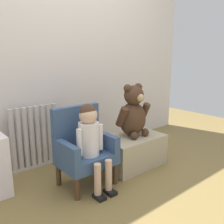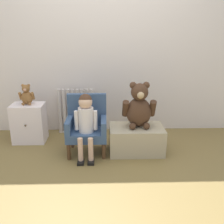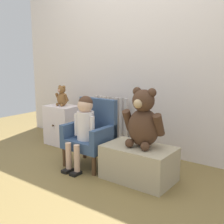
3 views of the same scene
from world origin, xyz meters
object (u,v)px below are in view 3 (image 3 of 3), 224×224
Objects in this scene: radiator at (111,122)px; small_teddy_bear at (62,97)px; child_figure at (84,122)px; small_dresser at (62,125)px; low_bench at (139,163)px; child_armchair at (92,134)px; large_teddy_bear at (143,121)px.

radiator is 0.69m from small_teddy_bear.
small_teddy_bear is (-0.75, 0.43, 0.14)m from child_figure.
radiator reaches higher than small_dresser.
small_dresser reaches higher than low_bench.
child_figure reaches higher than child_armchair.
child_figure is 1.16× the size of low_bench.
small_dresser is 0.82m from child_armchair.
radiator is 0.92× the size of child_armchair.
radiator is 1.00× the size of low_bench.
child_armchair reaches higher than radiator.
child_figure is at bearing -29.62° from small_teddy_bear.
child_figure is at bearing -28.83° from small_dresser.
small_teddy_bear is at bearing -155.79° from radiator.
small_teddy_bear is at bearing 150.38° from child_figure.
child_armchair is (0.76, -0.31, 0.08)m from small_dresser.
low_bench is (1.33, -0.33, -0.09)m from small_dresser.
small_teddy_bear is (-0.57, -0.25, 0.30)m from radiator.
large_teddy_bear is at bearing 10.65° from child_figure.
small_teddy_bear reaches higher than radiator.
radiator is 0.73m from child_figure.
small_teddy_bear is at bearing 79.63° from small_dresser.
low_bench is 0.39m from large_teddy_bear.
radiator is 0.86× the size of child_figure.
child_armchair is (0.19, -0.57, 0.02)m from radiator.
radiator is at bearing 108.23° from child_armchair.
child_figure reaches higher than low_bench.
child_armchair is at bearing -22.93° from small_teddy_bear.
child_armchair is at bearing 177.50° from low_bench.
low_bench is 2.44× the size of small_teddy_bear.
child_armchair is 1.08× the size of low_bench.
small_dresser is at bearing -100.37° from small_teddy_bear.
child_armchair is 2.64× the size of small_teddy_bear.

